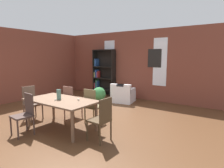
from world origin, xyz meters
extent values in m
plane|color=brown|center=(0.00, 0.00, 0.00)|extent=(9.27, 9.27, 0.00)
cube|color=brown|center=(0.00, 3.63, 1.43)|extent=(7.93, 0.12, 2.86)
cube|color=brown|center=(-3.52, 0.00, 1.43)|extent=(0.12, 8.13, 2.86)
cube|color=white|center=(-1.21, 3.56, 1.58)|extent=(0.55, 0.02, 1.86)
cube|color=white|center=(1.21, 3.56, 1.58)|extent=(0.55, 0.02, 1.86)
cube|color=brown|center=(0.29, -0.60, 0.72)|extent=(1.81, 0.98, 0.04)
cylinder|color=brown|center=(-0.52, -0.99, 0.35)|extent=(0.07, 0.07, 0.70)
cylinder|color=brown|center=(1.09, -0.99, 0.35)|extent=(0.07, 0.07, 0.70)
cylinder|color=brown|center=(-0.52, -0.21, 0.35)|extent=(0.07, 0.07, 0.70)
cylinder|color=brown|center=(1.09, -0.21, 0.35)|extent=(0.07, 0.07, 0.70)
cylinder|color=#4C7266|center=(0.22, -0.60, 0.86)|extent=(0.11, 0.11, 0.25)
cylinder|color=silver|center=(0.72, -0.42, 0.76)|extent=(0.04, 0.04, 0.05)
cylinder|color=silver|center=(0.25, -0.73, 0.76)|extent=(0.04, 0.04, 0.04)
cylinder|color=silver|center=(-0.02, -0.43, 0.76)|extent=(0.04, 0.04, 0.05)
cube|color=brown|center=(0.69, 0.19, 0.45)|extent=(0.41, 0.41, 0.04)
cube|color=brown|center=(0.70, 0.01, 0.70)|extent=(0.38, 0.03, 0.50)
cylinder|color=brown|center=(0.87, 0.37, 0.21)|extent=(0.04, 0.04, 0.43)
cylinder|color=brown|center=(0.51, 0.37, 0.21)|extent=(0.04, 0.04, 0.43)
cylinder|color=brown|center=(0.88, 0.01, 0.21)|extent=(0.04, 0.04, 0.43)
cylinder|color=brown|center=(0.52, 0.01, 0.21)|extent=(0.04, 0.04, 0.43)
cube|color=brown|center=(-0.12, 0.19, 0.45)|extent=(0.40, 0.40, 0.04)
cube|color=brown|center=(-0.12, 0.01, 0.70)|extent=(0.38, 0.03, 0.50)
cylinder|color=brown|center=(0.06, 0.37, 0.21)|extent=(0.04, 0.04, 0.43)
cylinder|color=brown|center=(-0.30, 0.37, 0.21)|extent=(0.04, 0.04, 0.43)
cylinder|color=brown|center=(0.06, 0.01, 0.21)|extent=(0.04, 0.04, 0.43)
cylinder|color=brown|center=(-0.30, 0.01, 0.21)|extent=(0.04, 0.04, 0.43)
cube|color=brown|center=(-0.92, -0.60, 0.45)|extent=(0.41, 0.41, 0.04)
cube|color=brown|center=(-1.11, -0.59, 0.70)|extent=(0.04, 0.38, 0.50)
cylinder|color=brown|center=(-0.75, -0.78, 0.21)|extent=(0.04, 0.04, 0.43)
cylinder|color=brown|center=(-0.74, -0.42, 0.21)|extent=(0.04, 0.04, 0.43)
cylinder|color=brown|center=(-1.11, -0.77, 0.21)|extent=(0.04, 0.04, 0.43)
cylinder|color=brown|center=(-1.10, -0.41, 0.21)|extent=(0.04, 0.04, 0.43)
cube|color=#46341F|center=(1.49, -0.60, 0.45)|extent=(0.42, 0.42, 0.04)
cube|color=#46341F|center=(1.68, -0.61, 0.70)|extent=(0.05, 0.38, 0.50)
cylinder|color=#46341F|center=(1.32, -0.41, 0.21)|extent=(0.04, 0.04, 0.43)
cylinder|color=#46341F|center=(1.30, -0.77, 0.21)|extent=(0.04, 0.04, 0.43)
cylinder|color=#46341F|center=(1.68, -0.43, 0.21)|extent=(0.04, 0.04, 0.43)
cylinder|color=#46341F|center=(1.66, -0.79, 0.21)|extent=(0.04, 0.04, 0.43)
cube|color=#48342E|center=(-0.12, -1.39, 0.45)|extent=(0.44, 0.44, 0.04)
cube|color=#48342E|center=(-0.10, -1.20, 0.70)|extent=(0.38, 0.07, 0.50)
cylinder|color=#48342E|center=(-0.32, -1.55, 0.21)|extent=(0.04, 0.04, 0.43)
cylinder|color=#48342E|center=(0.04, -1.58, 0.21)|extent=(0.04, 0.04, 0.43)
cylinder|color=#48342E|center=(-0.28, -1.19, 0.21)|extent=(0.04, 0.04, 0.43)
cylinder|color=#48342E|center=(0.07, -1.23, 0.21)|extent=(0.04, 0.04, 0.43)
cube|color=black|center=(-1.92, 3.36, 1.05)|extent=(0.04, 0.32, 2.10)
cube|color=black|center=(-0.85, 3.36, 1.05)|extent=(0.04, 0.32, 2.10)
cube|color=black|center=(-1.39, 3.51, 1.05)|extent=(1.12, 0.01, 2.10)
cube|color=black|center=(-1.39, 3.36, 0.26)|extent=(1.08, 0.32, 0.04)
cube|color=#B22D28|center=(-1.88, 3.36, 0.41)|extent=(0.04, 0.25, 0.25)
cube|color=#284C8C|center=(-1.84, 3.36, 0.42)|extent=(0.04, 0.21, 0.27)
cube|color=#33724C|center=(-1.79, 3.36, 0.50)|extent=(0.05, 0.20, 0.42)
cube|color=#284C8C|center=(-1.74, 3.36, 0.46)|extent=(0.04, 0.17, 0.36)
cube|color=black|center=(-1.39, 3.36, 0.79)|extent=(1.08, 0.32, 0.04)
cube|color=gold|center=(-1.88, 3.36, 0.93)|extent=(0.04, 0.22, 0.25)
cube|color=#284C8C|center=(-1.83, 3.36, 0.98)|extent=(0.04, 0.21, 0.34)
cube|color=#284C8C|center=(-1.78, 3.36, 0.99)|extent=(0.03, 0.26, 0.36)
cube|color=#8C4C8C|center=(-1.74, 3.36, 0.93)|extent=(0.03, 0.24, 0.25)
cube|color=#B22D28|center=(-1.69, 3.36, 0.96)|extent=(0.04, 0.17, 0.30)
cube|color=black|center=(-1.39, 3.36, 1.32)|extent=(1.08, 0.32, 0.04)
cube|color=#33724C|center=(-1.89, 3.36, 1.48)|extent=(0.04, 0.17, 0.29)
cube|color=#284C8C|center=(-1.83, 3.36, 1.51)|extent=(0.04, 0.26, 0.35)
cube|color=#284C8C|center=(-1.78, 3.36, 1.50)|extent=(0.05, 0.26, 0.33)
cube|color=black|center=(-1.39, 3.36, 2.08)|extent=(1.08, 0.32, 0.04)
cube|color=white|center=(0.07, 2.72, 0.20)|extent=(0.95, 0.95, 0.40)
cube|color=white|center=(0.14, 2.40, 0.57)|extent=(0.82, 0.32, 0.35)
cube|color=white|center=(0.40, 2.79, 0.48)|extent=(0.27, 0.73, 0.15)
cube|color=white|center=(-0.26, 2.65, 0.48)|extent=(0.27, 0.73, 0.15)
cube|color=black|center=(0.14, 2.40, 0.71)|extent=(0.31, 0.22, 0.08)
cylinder|color=#333338|center=(-0.53, 1.91, 0.09)|extent=(0.31, 0.31, 0.18)
sphere|color=#387F42|center=(-0.53, 1.91, 0.38)|extent=(0.51, 0.51, 0.51)
cube|color=black|center=(0.99, 3.55, 1.72)|extent=(0.56, 0.03, 0.72)
camera|label=1|loc=(3.94, -3.62, 1.80)|focal=30.43mm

